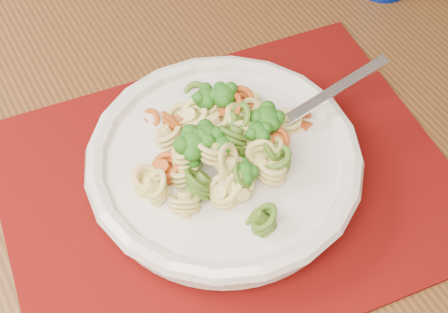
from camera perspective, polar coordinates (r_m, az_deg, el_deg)
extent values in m
cube|color=#5B3419|center=(0.72, -2.16, 6.77)|extent=(1.76, 1.36, 0.04)
cube|color=#4D0307|center=(0.61, 0.45, -2.59)|extent=(0.47, 0.38, 0.00)
cylinder|color=beige|center=(0.60, 0.00, -1.99)|extent=(0.11, 0.11, 0.01)
cylinder|color=beige|center=(0.59, 0.00, -0.93)|extent=(0.24, 0.24, 0.03)
torus|color=beige|center=(0.58, 0.00, -0.06)|extent=(0.26, 0.26, 0.02)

